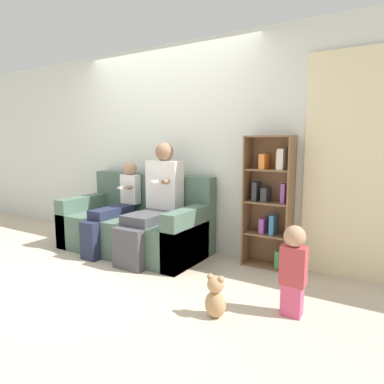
{
  "coord_description": "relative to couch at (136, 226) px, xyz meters",
  "views": [
    {
      "loc": [
        2.6,
        -2.63,
        1.34
      ],
      "look_at": [
        0.63,
        0.6,
        0.79
      ],
      "focal_mm": 32.0,
      "sensor_mm": 36.0,
      "label": 1
    }
  ],
  "objects": [
    {
      "name": "teddy_bear",
      "position": [
        1.63,
        -0.97,
        -0.14
      ],
      "size": [
        0.17,
        0.14,
        0.34
      ],
      "color": "tan",
      "rests_on": "ground_plane"
    },
    {
      "name": "ground_plane",
      "position": [
        0.17,
        -0.55,
        -0.3
      ],
      "size": [
        14.0,
        14.0,
        0.0
      ],
      "primitive_type": "plane",
      "color": "beige"
    },
    {
      "name": "toddler_standing",
      "position": [
        2.12,
        -0.63,
        0.09
      ],
      "size": [
        0.19,
        0.17,
        0.72
      ],
      "color": "#DB4C75",
      "rests_on": "ground_plane"
    },
    {
      "name": "couch",
      "position": [
        0.0,
        0.0,
        0.0
      ],
      "size": [
        1.83,
        0.89,
        0.94
      ],
      "color": "#4C6656",
      "rests_on": "ground_plane"
    },
    {
      "name": "bookshelf",
      "position": [
        1.6,
        0.34,
        0.44
      ],
      "size": [
        0.5,
        0.26,
        1.41
      ],
      "color": "brown",
      "rests_on": "ground_plane"
    },
    {
      "name": "back_wall",
      "position": [
        0.17,
        0.48,
        0.97
      ],
      "size": [
        10.0,
        0.06,
        2.55
      ],
      "color": "silver",
      "rests_on": "ground_plane"
    },
    {
      "name": "adult_seated",
      "position": [
        0.37,
        -0.09,
        0.38
      ],
      "size": [
        0.43,
        0.83,
        1.34
      ],
      "color": "#47474C",
      "rests_on": "ground_plane"
    },
    {
      "name": "child_seated",
      "position": [
        -0.21,
        -0.15,
        0.25
      ],
      "size": [
        0.25,
        0.85,
        1.1
      ],
      "color": "#232842",
      "rests_on": "ground_plane"
    },
    {
      "name": "curtain_panel",
      "position": [
        2.32,
        0.43,
        0.8
      ],
      "size": [
        0.8,
        0.04,
        2.21
      ],
      "color": "beige",
      "rests_on": "ground_plane"
    }
  ]
}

